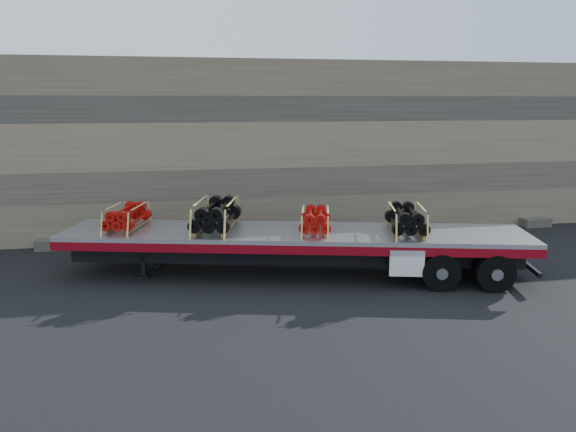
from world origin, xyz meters
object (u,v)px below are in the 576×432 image
trailer (294,253)px  bundle_front (127,217)px  bundle_midfront (216,216)px  bundle_rear (406,220)px  bundle_midrear (315,220)px

trailer → bundle_front: bundle_front is taller
bundle_midfront → bundle_rear: bundle_midfront is taller
bundle_midfront → bundle_rear: 5.90m
bundle_front → bundle_rear: 8.75m
bundle_midrear → bundle_rear: bearing=-0.0°
bundle_front → bundle_midfront: size_ratio=0.80×
trailer → bundle_midfront: (-2.37, 0.63, 1.15)m
bundle_front → bundle_rear: bundle_rear is taller
bundle_midrear → bundle_rear: size_ratio=0.87×
bundle_front → bundle_midrear: (5.77, -1.52, -0.02)m
bundle_midfront → bundle_midrear: (3.01, -0.79, -0.10)m
trailer → bundle_midfront: bearing=-180.0°
trailer → bundle_rear: 3.62m
bundle_front → bundle_midrear: size_ratio=1.05×
bundle_midfront → bundle_midrear: size_ratio=1.31×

